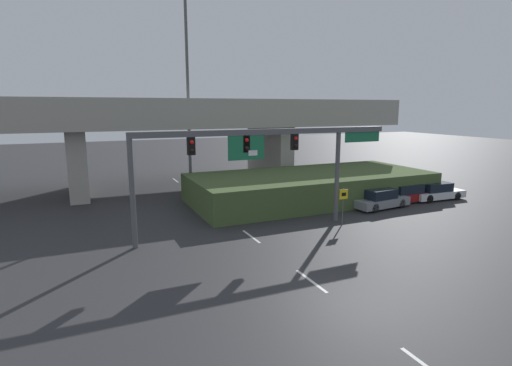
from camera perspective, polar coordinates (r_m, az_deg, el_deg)
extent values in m
plane|color=#2D2D30|center=(15.64, 12.61, -16.79)|extent=(160.00, 160.00, 0.00)
cube|color=silver|center=(17.39, 7.88, -13.68)|extent=(0.14, 2.40, 0.01)
cube|color=silver|center=(22.68, -0.69, -7.64)|extent=(0.14, 2.40, 0.01)
cube|color=silver|center=(28.43, -5.78, -3.87)|extent=(0.14, 2.40, 0.01)
cube|color=silver|center=(34.40, -9.10, -1.37)|extent=(0.14, 2.40, 0.01)
cube|color=silver|center=(40.51, -11.43, 0.38)|extent=(0.14, 2.40, 0.01)
cylinder|color=#515456|center=(21.09, -17.27, -1.18)|extent=(0.28, 0.28, 5.96)
cylinder|color=#515456|center=(25.59, 11.51, 1.14)|extent=(0.28, 0.28, 5.96)
cube|color=#515456|center=(22.92, 2.26, 7.34)|extent=(15.65, 0.32, 0.32)
cube|color=black|center=(21.32, -9.26, 5.24)|extent=(0.40, 0.28, 0.95)
sphere|color=red|center=(21.14, -9.16, 5.78)|extent=(0.22, 0.22, 0.22)
sphere|color=black|center=(21.18, -9.12, 4.63)|extent=(0.22, 0.22, 0.22)
cube|color=black|center=(22.31, -1.49, 5.62)|extent=(0.40, 0.28, 0.95)
sphere|color=red|center=(22.13, -1.32, 6.13)|extent=(0.22, 0.22, 0.22)
sphere|color=black|center=(22.17, -1.32, 5.03)|extent=(0.22, 0.22, 0.22)
cube|color=black|center=(23.66, 5.52, 5.87)|extent=(0.40, 0.28, 0.95)
sphere|color=red|center=(23.49, 5.74, 6.35)|extent=(0.22, 0.22, 0.22)
sphere|color=black|center=(23.53, 5.72, 5.32)|extent=(0.22, 0.22, 0.22)
cube|color=#196B42|center=(22.23, -1.39, 5.07)|extent=(2.16, 0.08, 1.36)
cube|color=white|center=(22.37, -0.44, 4.32)|extent=(0.54, 0.03, 0.30)
cube|color=#196B42|center=(26.33, 14.95, 6.39)|extent=(2.62, 0.07, 0.64)
cylinder|color=#4C4C4C|center=(25.12, 12.28, -3.34)|extent=(0.08, 0.08, 2.30)
cube|color=yellow|center=(24.90, 12.42, -1.58)|extent=(0.60, 0.03, 0.60)
cube|color=black|center=(24.89, 12.44, -1.59)|extent=(0.33, 0.01, 0.21)
cylinder|color=#515456|center=(33.15, -9.68, 12.34)|extent=(0.24, 0.24, 16.31)
cube|color=#A39E93|center=(36.65, -10.65, 9.09)|extent=(41.14, 9.69, 1.51)
cube|color=#A39E93|center=(32.14, -8.77, 11.08)|extent=(41.14, 0.40, 0.90)
cube|color=#A39E93|center=(35.93, -24.15, 2.73)|extent=(1.40, 7.75, 5.44)
cube|color=#A39E93|center=(39.83, 1.88, 4.37)|extent=(1.40, 7.75, 5.44)
cube|color=#42562D|center=(31.51, 7.89, -0.50)|extent=(18.67, 8.12, 2.11)
cube|color=gray|center=(30.24, 17.22, -2.55)|extent=(4.52, 2.34, 0.58)
cube|color=black|center=(29.98, 17.06, -1.41)|extent=(2.43, 1.92, 0.68)
cylinder|color=black|center=(31.78, 17.77, -2.18)|extent=(0.66, 0.29, 0.64)
cylinder|color=black|center=(30.73, 20.04, -2.76)|extent=(0.66, 0.29, 0.64)
cylinder|color=black|center=(29.87, 14.29, -2.81)|extent=(0.66, 0.29, 0.64)
cylinder|color=black|center=(28.76, 16.59, -3.45)|extent=(0.66, 0.29, 0.64)
cube|color=maroon|center=(32.88, 20.68, -1.73)|extent=(4.60, 1.89, 0.56)
cube|color=black|center=(32.63, 20.52, -0.71)|extent=(2.40, 1.68, 0.67)
cylinder|color=black|center=(34.45, 21.39, -1.43)|extent=(0.64, 0.23, 0.64)
cylinder|color=black|center=(33.38, 23.37, -1.96)|extent=(0.64, 0.23, 0.64)
cylinder|color=black|center=(32.50, 17.88, -1.91)|extent=(0.64, 0.23, 0.64)
cylinder|color=black|center=(31.36, 19.87, -2.48)|extent=(0.64, 0.23, 0.64)
cube|color=silver|center=(34.52, 24.27, -1.43)|extent=(4.61, 1.95, 0.55)
cube|color=black|center=(34.28, 24.14, -0.47)|extent=(2.43, 1.68, 0.66)
cylinder|color=black|center=(36.07, 24.96, -1.18)|extent=(0.65, 0.25, 0.64)
cylinder|color=black|center=(35.05, 26.77, -1.66)|extent=(0.65, 0.25, 0.64)
cylinder|color=black|center=(34.11, 21.68, -1.57)|extent=(0.65, 0.25, 0.64)
cylinder|color=black|center=(33.03, 23.49, -2.09)|extent=(0.65, 0.25, 0.64)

